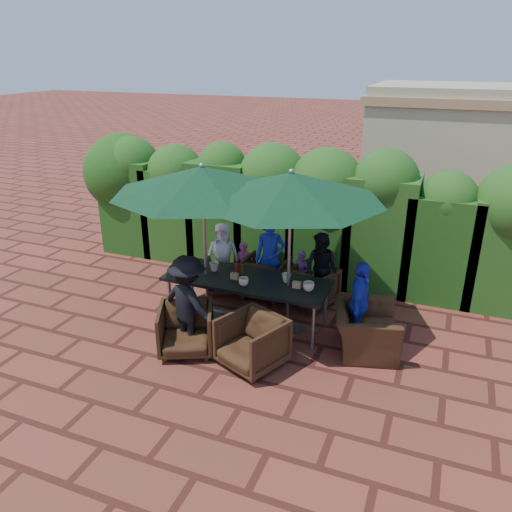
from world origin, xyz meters
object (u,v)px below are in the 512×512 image
at_px(umbrella_right, 291,187).
at_px(umbrella_left, 202,180).
at_px(chair_far_left, 227,272).
at_px(chair_near_right, 252,340).
at_px(dining_table, 247,283).
at_px(chair_far_mid, 265,275).
at_px(chair_end_right, 366,323).
at_px(chair_far_right, 312,284).
at_px(chair_near_left, 186,327).

bearing_deg(umbrella_right, umbrella_left, -175.36).
xyz_separation_m(chair_far_left, chair_near_right, (1.26, -1.93, 0.04)).
distance_m(umbrella_left, chair_near_right, 2.35).
bearing_deg(umbrella_left, dining_table, 6.39).
relative_size(umbrella_left, chair_far_mid, 3.55).
distance_m(dining_table, chair_near_right, 1.17).
relative_size(chair_far_mid, chair_end_right, 0.76).
relative_size(chair_far_right, chair_end_right, 0.74).
xyz_separation_m(chair_far_right, chair_near_right, (-0.26, -1.99, 0.03)).
distance_m(umbrella_left, chair_far_mid, 2.21).
height_order(chair_near_left, chair_end_right, chair_end_right).
bearing_deg(chair_far_mid, umbrella_right, 127.63).
height_order(chair_far_right, chair_end_right, chair_end_right).
bearing_deg(umbrella_left, chair_far_mid, 62.40).
bearing_deg(chair_far_left, chair_near_left, 75.03).
relative_size(umbrella_left, chair_end_right, 2.70).
bearing_deg(umbrella_right, chair_far_right, 83.31).
bearing_deg(umbrella_left, chair_near_right, -39.68).
distance_m(dining_table, chair_far_left, 1.24).
bearing_deg(chair_near_right, umbrella_right, 105.46).
xyz_separation_m(dining_table, chair_near_left, (-0.48, -1.03, -0.30)).
bearing_deg(chair_near_left, umbrella_right, 18.57).
height_order(chair_far_right, chair_near_left, chair_near_left).
xyz_separation_m(dining_table, chair_far_left, (-0.76, 0.92, -0.33)).
relative_size(dining_table, chair_end_right, 2.55).
height_order(umbrella_left, umbrella_right, same).
height_order(umbrella_right, chair_far_mid, umbrella_right).
distance_m(chair_near_left, chair_near_right, 0.98).
relative_size(chair_far_right, chair_near_right, 0.93).
height_order(umbrella_right, chair_near_left, umbrella_right).
height_order(chair_far_mid, chair_near_right, chair_near_right).
bearing_deg(chair_near_right, chair_end_right, 58.47).
height_order(dining_table, umbrella_right, umbrella_right).
height_order(umbrella_left, chair_far_left, umbrella_left).
xyz_separation_m(umbrella_right, chair_far_right, (0.11, 0.94, -1.85)).
distance_m(umbrella_right, chair_near_left, 2.40).
xyz_separation_m(chair_far_left, chair_end_right, (2.59, -1.00, 0.08)).
xyz_separation_m(dining_table, chair_near_right, (0.50, -1.02, -0.29)).
bearing_deg(chair_end_right, chair_near_left, 97.30).
bearing_deg(dining_table, chair_near_right, -63.99).
relative_size(umbrella_left, chair_far_left, 3.79).
distance_m(umbrella_right, chair_far_mid, 2.20).
bearing_deg(chair_far_mid, dining_table, 95.49).
bearing_deg(umbrella_left, chair_far_left, 96.85).
bearing_deg(chair_far_mid, chair_near_left, 79.64).
xyz_separation_m(dining_table, chair_end_right, (1.82, -0.09, -0.25)).
distance_m(dining_table, umbrella_left, 1.67).
xyz_separation_m(chair_far_left, chair_far_mid, (0.68, 0.08, 0.02)).
xyz_separation_m(umbrella_right, chair_far_left, (-1.41, 0.88, -1.87)).
bearing_deg(umbrella_left, chair_near_left, -80.51).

